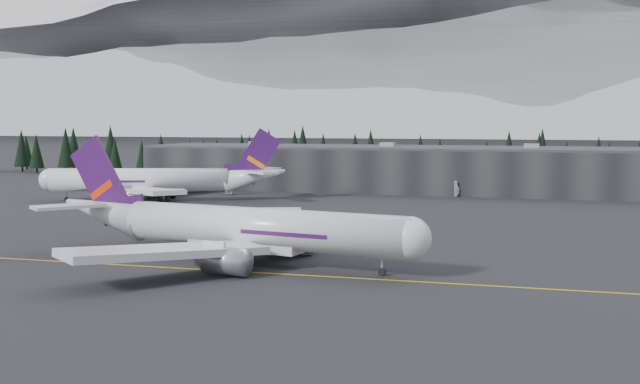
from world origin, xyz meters
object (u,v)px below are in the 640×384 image
(gse_vehicle_a, at_px, (230,193))
(gse_vehicle_b, at_px, (457,194))
(jet_parked, at_px, (161,180))
(terminal, at_px, (422,169))
(jet_main, at_px, (230,227))

(gse_vehicle_a, distance_m, gse_vehicle_b, 60.52)
(jet_parked, bearing_deg, gse_vehicle_b, -173.94)
(terminal, bearing_deg, jet_main, -94.29)
(jet_parked, distance_m, gse_vehicle_a, 22.09)
(jet_parked, bearing_deg, jet_main, 106.23)
(jet_parked, relative_size, gse_vehicle_b, 14.03)
(gse_vehicle_b, bearing_deg, terminal, -159.90)
(gse_vehicle_a, bearing_deg, terminal, 40.08)
(gse_vehicle_b, bearing_deg, jet_parked, -83.92)
(terminal, bearing_deg, gse_vehicle_b, -52.70)
(jet_main, relative_size, jet_parked, 1.01)
(gse_vehicle_a, bearing_deg, jet_main, -56.30)
(terminal, bearing_deg, gse_vehicle_a, -151.11)
(terminal, xyz_separation_m, jet_main, (-9.03, -120.34, -1.22))
(gse_vehicle_a, xyz_separation_m, gse_vehicle_b, (59.45, 11.33, 0.07))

